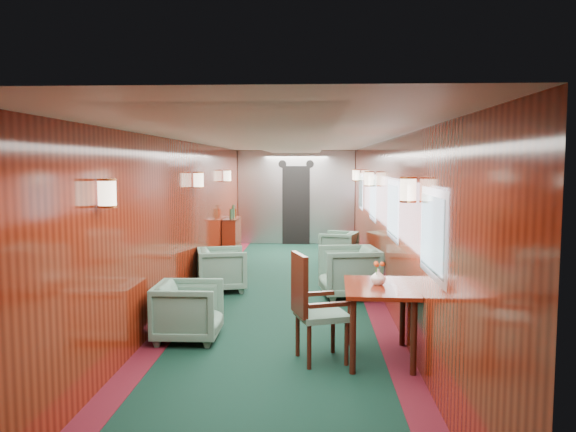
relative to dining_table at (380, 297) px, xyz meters
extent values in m
plane|color=black|center=(-1.15, 2.60, -0.66)|extent=(12.00, 12.00, 0.00)
cube|color=white|center=(-1.15, 2.60, 1.69)|extent=(3.00, 12.00, 0.10)
cube|color=white|center=(-1.15, 2.60, 1.70)|extent=(1.20, 12.00, 0.06)
cube|color=maroon|center=(-1.15, 8.60, 0.54)|extent=(3.00, 0.10, 2.40)
cube|color=maroon|center=(-1.15, -3.40, 0.54)|extent=(3.00, 0.10, 2.40)
cube|color=maroon|center=(-2.65, 2.60, 0.54)|extent=(0.10, 12.00, 2.40)
cube|color=maroon|center=(0.35, 2.60, 0.54)|extent=(0.10, 12.00, 2.40)
cube|color=#470E18|center=(-2.50, 2.60, -0.66)|extent=(0.30, 12.00, 0.01)
cube|color=#470E18|center=(0.20, 2.60, -0.66)|extent=(0.30, 12.00, 0.01)
cube|color=#ADB0B4|center=(-1.15, 8.52, 0.54)|extent=(2.98, 0.12, 2.38)
cube|color=black|center=(-1.15, 8.44, 0.34)|extent=(0.70, 0.06, 2.00)
cylinder|color=black|center=(-1.50, 8.45, 1.39)|extent=(0.20, 0.04, 0.20)
cylinder|color=black|center=(-0.80, 8.45, 1.39)|extent=(0.20, 0.04, 0.20)
cube|color=#AAADB0|center=(0.34, -0.90, 0.79)|extent=(0.02, 1.10, 0.80)
cube|color=#3F5D5F|center=(0.34, -0.90, 0.79)|extent=(0.01, 0.96, 0.66)
cube|color=#AAADB0|center=(0.34, 1.60, 0.79)|extent=(0.02, 1.10, 0.80)
cube|color=#3F5D5F|center=(0.34, 1.60, 0.79)|extent=(0.01, 0.96, 0.66)
cube|color=#AAADB0|center=(0.34, 4.10, 0.79)|extent=(0.02, 1.10, 0.80)
cube|color=#3F5D5F|center=(0.34, 4.10, 0.79)|extent=(0.01, 0.96, 0.66)
cube|color=#AAADB0|center=(0.34, 6.60, 0.79)|extent=(0.02, 1.10, 0.80)
cube|color=#3F5D5F|center=(0.34, 6.60, 0.79)|extent=(0.01, 0.96, 0.66)
cylinder|color=#FFEAC6|center=(-2.55, -0.90, 1.14)|extent=(0.16, 0.16, 0.24)
cylinder|color=#B17431|center=(-2.55, -0.90, 1.02)|extent=(0.17, 0.17, 0.02)
cylinder|color=#FFEAC6|center=(0.25, -0.10, 1.14)|extent=(0.16, 0.16, 0.24)
cylinder|color=#B17431|center=(0.25, -0.10, 1.02)|extent=(0.17, 0.17, 0.02)
cylinder|color=#FFEAC6|center=(-2.55, 3.10, 1.14)|extent=(0.16, 0.16, 0.24)
cylinder|color=#B17431|center=(-2.55, 3.10, 1.02)|extent=(0.17, 0.17, 0.02)
cylinder|color=#FFEAC6|center=(0.25, 3.90, 1.14)|extent=(0.16, 0.16, 0.24)
cylinder|color=#B17431|center=(0.25, 3.90, 1.02)|extent=(0.17, 0.17, 0.02)
cylinder|color=#FFEAC6|center=(-2.55, 6.10, 1.14)|extent=(0.16, 0.16, 0.24)
cylinder|color=#B17431|center=(-2.55, 6.10, 1.02)|extent=(0.17, 0.17, 0.02)
cylinder|color=#FFEAC6|center=(0.25, 6.90, 1.14)|extent=(0.16, 0.16, 0.24)
cylinder|color=#B17431|center=(0.25, 6.90, 1.02)|extent=(0.17, 0.17, 0.02)
cube|color=maroon|center=(0.00, 0.00, 0.11)|extent=(0.77, 1.08, 0.04)
cylinder|color=#37150C|center=(-0.31, -0.44, -0.29)|extent=(0.06, 0.06, 0.75)
cylinder|color=#37150C|center=(0.28, -0.46, -0.29)|extent=(0.06, 0.06, 0.75)
cylinder|color=#37150C|center=(-0.28, 0.46, -0.29)|extent=(0.06, 0.06, 0.75)
cylinder|color=#37150C|center=(0.31, 0.44, -0.29)|extent=(0.06, 0.06, 0.75)
cube|color=#204A40|center=(-0.61, -0.08, -0.17)|extent=(0.62, 0.62, 0.06)
cube|color=#37150C|center=(-0.84, -0.16, 0.17)|extent=(0.19, 0.44, 0.64)
cube|color=#204A40|center=(-0.82, -0.15, 0.10)|extent=(0.13, 0.33, 0.38)
cube|color=#37150C|center=(-0.53, -0.31, 0.00)|extent=(0.44, 0.19, 0.04)
cube|color=#37150C|center=(-0.69, 0.15, 0.00)|extent=(0.44, 0.19, 0.04)
cylinder|color=#37150C|center=(-0.74, -0.34, -0.43)|extent=(0.05, 0.05, 0.46)
cylinder|color=#37150C|center=(-0.36, -0.21, -0.43)|extent=(0.05, 0.05, 0.46)
cylinder|color=#37150C|center=(-0.87, 0.05, -0.43)|extent=(0.05, 0.05, 0.46)
cylinder|color=#37150C|center=(-0.48, 0.17, -0.43)|extent=(0.05, 0.05, 0.46)
cube|color=maroon|center=(-2.49, 6.30, -0.23)|extent=(0.29, 0.96, 0.87)
cube|color=#37150C|center=(-2.48, 6.30, 0.20)|extent=(0.31, 0.98, 0.02)
cylinder|color=#22442E|center=(-2.47, 6.06, 0.32)|extent=(0.07, 0.07, 0.22)
cylinder|color=#22442E|center=(-2.47, 6.40, 0.35)|extent=(0.06, 0.06, 0.28)
cylinder|color=#B17431|center=(-2.47, 6.59, 0.30)|extent=(0.08, 0.08, 0.18)
imported|color=white|center=(-0.02, 0.05, 0.21)|extent=(0.19, 0.19, 0.17)
imported|color=#204A40|center=(-2.16, 0.54, -0.32)|extent=(0.76, 0.74, 0.69)
imported|color=#204A40|center=(-2.18, 3.10, -0.31)|extent=(0.93, 0.91, 0.70)
imported|color=#204A40|center=(-0.15, 2.75, -0.27)|extent=(0.98, 0.96, 0.79)
imported|color=#204A40|center=(-0.17, 5.83, -0.34)|extent=(0.89, 0.88, 0.65)
camera|label=1|loc=(-0.70, -5.82, 1.40)|focal=35.00mm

